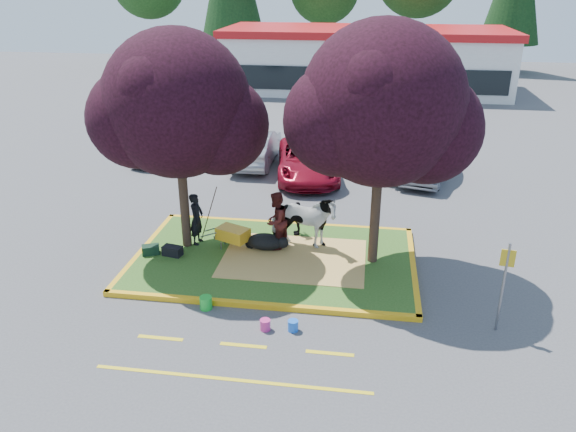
# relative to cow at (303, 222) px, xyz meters

# --- Properties ---
(ground) EXTENTS (90.00, 90.00, 0.00)m
(ground) POSITION_rel_cow_xyz_m (-0.77, -0.76, -1.01)
(ground) COLOR #424244
(ground) RESTS_ON ground
(median_island) EXTENTS (8.00, 5.00, 0.15)m
(median_island) POSITION_rel_cow_xyz_m (-0.77, -0.76, -0.94)
(median_island) COLOR #285119
(median_island) RESTS_ON ground
(curb_near) EXTENTS (8.30, 0.16, 0.15)m
(curb_near) POSITION_rel_cow_xyz_m (-0.77, -3.34, -0.94)
(curb_near) COLOR #EAA713
(curb_near) RESTS_ON ground
(curb_far) EXTENTS (8.30, 0.16, 0.15)m
(curb_far) POSITION_rel_cow_xyz_m (-0.77, 1.82, -0.94)
(curb_far) COLOR #EAA713
(curb_far) RESTS_ON ground
(curb_left) EXTENTS (0.16, 5.30, 0.15)m
(curb_left) POSITION_rel_cow_xyz_m (-4.85, -0.76, -0.94)
(curb_left) COLOR #EAA713
(curb_left) RESTS_ON ground
(curb_right) EXTENTS (0.16, 5.30, 0.15)m
(curb_right) POSITION_rel_cow_xyz_m (3.31, -0.76, -0.94)
(curb_right) COLOR #EAA713
(curb_right) RESTS_ON ground
(straw_bedding) EXTENTS (4.20, 3.00, 0.01)m
(straw_bedding) POSITION_rel_cow_xyz_m (-0.17, -0.76, -0.86)
(straw_bedding) COLOR #E4B35E
(straw_bedding) RESTS_ON median_island
(tree_purple_left) EXTENTS (5.06, 4.20, 6.51)m
(tree_purple_left) POSITION_rel_cow_xyz_m (-3.55, -0.38, 3.35)
(tree_purple_left) COLOR black
(tree_purple_left) RESTS_ON median_island
(tree_purple_right) EXTENTS (5.30, 4.40, 6.82)m
(tree_purple_right) POSITION_rel_cow_xyz_m (2.15, -0.58, 3.55)
(tree_purple_right) COLOR black
(tree_purple_right) RESTS_ON median_island
(fire_lane_stripe_a) EXTENTS (1.10, 0.12, 0.01)m
(fire_lane_stripe_a) POSITION_rel_cow_xyz_m (-2.77, -4.96, -1.01)
(fire_lane_stripe_a) COLOR yellow
(fire_lane_stripe_a) RESTS_ON ground
(fire_lane_stripe_b) EXTENTS (1.10, 0.12, 0.01)m
(fire_lane_stripe_b) POSITION_rel_cow_xyz_m (-0.77, -4.96, -1.01)
(fire_lane_stripe_b) COLOR yellow
(fire_lane_stripe_b) RESTS_ON ground
(fire_lane_stripe_c) EXTENTS (1.10, 0.12, 0.01)m
(fire_lane_stripe_c) POSITION_rel_cow_xyz_m (1.23, -4.96, -1.01)
(fire_lane_stripe_c) COLOR yellow
(fire_lane_stripe_c) RESTS_ON ground
(fire_lane_long) EXTENTS (6.00, 0.10, 0.01)m
(fire_lane_long) POSITION_rel_cow_xyz_m (-0.77, -6.16, -1.01)
(fire_lane_long) COLOR yellow
(fire_lane_long) RESTS_ON ground
(retail_building) EXTENTS (20.40, 8.40, 4.40)m
(retail_building) POSITION_rel_cow_xyz_m (1.23, 27.23, 1.24)
(retail_building) COLOR silver
(retail_building) RESTS_ON ground
(cow) EXTENTS (2.07, 1.00, 1.72)m
(cow) POSITION_rel_cow_xyz_m (0.00, 0.00, 0.00)
(cow) COLOR white
(cow) RESTS_ON median_island
(calf) EXTENTS (1.25, 0.85, 0.50)m
(calf) POSITION_rel_cow_xyz_m (-1.12, -0.28, -0.61)
(calf) COLOR black
(calf) RESTS_ON median_island
(handler) EXTENTS (0.45, 0.63, 1.63)m
(handler) POSITION_rel_cow_xyz_m (-3.29, -0.15, -0.05)
(handler) COLOR black
(handler) RESTS_ON median_island
(visitor_a) EXTENTS (0.94, 1.06, 1.82)m
(visitor_a) POSITION_rel_cow_xyz_m (-0.80, -0.17, 0.05)
(visitor_a) COLOR #481614
(visitor_a) RESTS_ON median_island
(visitor_b) EXTENTS (0.39, 0.69, 1.11)m
(visitor_b) POSITION_rel_cow_xyz_m (-0.29, 0.95, -0.31)
(visitor_b) COLOR black
(visitor_b) RESTS_ON median_island
(wheelbarrow) EXTENTS (1.70, 0.90, 0.65)m
(wheelbarrow) POSITION_rel_cow_xyz_m (-2.10, -0.32, -0.42)
(wheelbarrow) COLOR black
(wheelbarrow) RESTS_ON median_island
(gear_bag_dark) EXTENTS (0.63, 0.43, 0.29)m
(gear_bag_dark) POSITION_rel_cow_xyz_m (-3.79, -1.10, -0.72)
(gear_bag_dark) COLOR black
(gear_bag_dark) RESTS_ON median_island
(gear_bag_green) EXTENTS (0.59, 0.49, 0.27)m
(gear_bag_green) POSITION_rel_cow_xyz_m (-4.47, -1.10, -0.73)
(gear_bag_green) COLOR black
(gear_bag_green) RESTS_ON median_island
(sign_post) EXTENTS (0.32, 0.08, 2.32)m
(sign_post) POSITION_rel_cow_xyz_m (5.11, -3.46, 0.40)
(sign_post) COLOR slate
(sign_post) RESTS_ON ground
(bucket_green) EXTENTS (0.38, 0.38, 0.34)m
(bucket_green) POSITION_rel_cow_xyz_m (-2.06, -3.56, -0.84)
(bucket_green) COLOR green
(bucket_green) RESTS_ON ground
(bucket_pink) EXTENTS (0.33, 0.33, 0.27)m
(bucket_pink) POSITION_rel_cow_xyz_m (-0.39, -4.26, -0.88)
(bucket_pink) COLOR #CB2D7C
(bucket_pink) RESTS_ON ground
(bucket_blue) EXTENTS (0.32, 0.32, 0.28)m
(bucket_blue) POSITION_rel_cow_xyz_m (0.28, -4.19, -0.87)
(bucket_blue) COLOR blue
(bucket_blue) RESTS_ON ground
(car_black) EXTENTS (2.30, 4.09, 1.31)m
(car_black) POSITION_rel_cow_xyz_m (-7.50, 8.37, -0.36)
(car_black) COLOR black
(car_black) RESTS_ON ground
(car_silver) EXTENTS (1.68, 4.71, 1.55)m
(car_silver) POSITION_rel_cow_xyz_m (-3.18, 8.53, -0.24)
(car_silver) COLOR #9C9FA4
(car_silver) RESTS_ON ground
(car_red) EXTENTS (3.23, 5.68, 1.49)m
(car_red) POSITION_rel_cow_xyz_m (-0.65, 7.05, -0.26)
(car_red) COLOR maroon
(car_red) RESTS_ON ground
(car_white) EXTENTS (1.85, 4.42, 1.27)m
(car_white) POSITION_rel_cow_xyz_m (3.28, 8.36, -0.37)
(car_white) COLOR white
(car_white) RESTS_ON ground
(car_grey) EXTENTS (2.51, 4.59, 1.44)m
(car_grey) POSITION_rel_cow_xyz_m (4.32, 7.55, -0.29)
(car_grey) COLOR #5C5E64
(car_grey) RESTS_ON ground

